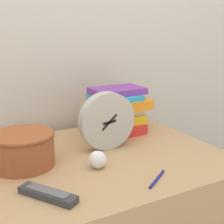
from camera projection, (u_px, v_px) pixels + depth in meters
wall_back at (40, 29)px, 1.33m from camera, size 6.00×0.04×2.40m
desk_clock at (107, 121)px, 1.16m from camera, size 0.22×0.04×0.22m
book_stack at (118, 110)px, 1.34m from camera, size 0.24×0.20×0.20m
basket at (23, 148)px, 1.03m from camera, size 0.21×0.21×0.11m
tv_remote at (48, 194)px, 0.84m from camera, size 0.13×0.17×0.02m
crumpled_paper_ball at (98, 160)px, 1.02m from camera, size 0.06×0.06×0.06m
pen at (157, 179)px, 0.94m from camera, size 0.11×0.08×0.01m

